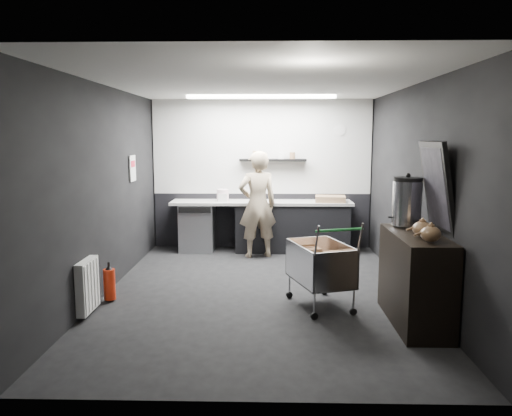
{
  "coord_description": "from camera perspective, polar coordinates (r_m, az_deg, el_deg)",
  "views": [
    {
      "loc": [
        0.13,
        -6.36,
        2.04
      ],
      "look_at": [
        -0.05,
        0.4,
        1.07
      ],
      "focal_mm": 35.0,
      "sensor_mm": 36.0,
      "label": 1
    }
  ],
  "objects": [
    {
      "name": "floor",
      "position": [
        6.68,
        0.3,
        -9.6
      ],
      "size": [
        5.5,
        5.5,
        0.0
      ],
      "primitive_type": "plane",
      "color": "black",
      "rests_on": "ground"
    },
    {
      "name": "ceiling",
      "position": [
        6.39,
        0.32,
        14.11
      ],
      "size": [
        5.5,
        5.5,
        0.0
      ],
      "primitive_type": "plane",
      "rotation": [
        3.14,
        0.0,
        0.0
      ],
      "color": "silver",
      "rests_on": "wall_back"
    },
    {
      "name": "wall_back",
      "position": [
        9.14,
        0.66,
        3.86
      ],
      "size": [
        5.5,
        0.0,
        5.5
      ],
      "primitive_type": "plane",
      "rotation": [
        1.57,
        0.0,
        0.0
      ],
      "color": "black",
      "rests_on": "floor"
    },
    {
      "name": "wall_front",
      "position": [
        3.68,
        -0.56,
        -2.65
      ],
      "size": [
        5.5,
        0.0,
        5.5
      ],
      "primitive_type": "plane",
      "rotation": [
        -1.57,
        0.0,
        0.0
      ],
      "color": "black",
      "rests_on": "floor"
    },
    {
      "name": "wall_left",
      "position": [
        6.74,
        -16.95,
        1.95
      ],
      "size": [
        0.0,
        5.5,
        5.5
      ],
      "primitive_type": "plane",
      "rotation": [
        1.57,
        0.0,
        1.57
      ],
      "color": "black",
      "rests_on": "floor"
    },
    {
      "name": "wall_right",
      "position": [
        6.66,
        17.78,
        1.85
      ],
      "size": [
        0.0,
        5.5,
        5.5
      ],
      "primitive_type": "plane",
      "rotation": [
        1.57,
        0.0,
        -1.57
      ],
      "color": "black",
      "rests_on": "floor"
    },
    {
      "name": "kitchen_wall_panel",
      "position": [
        9.09,
        0.67,
        6.99
      ],
      "size": [
        3.95,
        0.02,
        1.7
      ],
      "primitive_type": "cube",
      "color": "beige",
      "rests_on": "wall_back"
    },
    {
      "name": "dado_panel",
      "position": [
        9.22,
        0.65,
        -1.43
      ],
      "size": [
        3.95,
        0.02,
        1.0
      ],
      "primitive_type": "cube",
      "color": "black",
      "rests_on": "wall_back"
    },
    {
      "name": "floating_shelf",
      "position": [
        8.99,
        1.94,
        5.51
      ],
      "size": [
        1.2,
        0.22,
        0.04
      ],
      "primitive_type": "cube",
      "color": "black",
      "rests_on": "wall_back"
    },
    {
      "name": "wall_clock",
      "position": [
        9.17,
        9.56,
        8.77
      ],
      "size": [
        0.2,
        0.03,
        0.2
      ],
      "primitive_type": "cylinder",
      "rotation": [
        1.57,
        0.0,
        0.0
      ],
      "color": "silver",
      "rests_on": "wall_back"
    },
    {
      "name": "poster",
      "position": [
        7.96,
        -13.94,
        4.42
      ],
      "size": [
        0.02,
        0.3,
        0.4
      ],
      "primitive_type": "cube",
      "color": "silver",
      "rests_on": "wall_left"
    },
    {
      "name": "poster_red_band",
      "position": [
        7.95,
        -13.92,
        4.92
      ],
      "size": [
        0.02,
        0.22,
        0.1
      ],
      "primitive_type": "cube",
      "color": "red",
      "rests_on": "poster"
    },
    {
      "name": "radiator",
      "position": [
        6.08,
        -18.7,
        -8.41
      ],
      "size": [
        0.1,
        0.5,
        0.6
      ],
      "primitive_type": "cube",
      "color": "silver",
      "rests_on": "wall_left"
    },
    {
      "name": "ceiling_strip",
      "position": [
        8.23,
        0.59,
        12.58
      ],
      "size": [
        2.4,
        0.2,
        0.04
      ],
      "primitive_type": "cube",
      "color": "white",
      "rests_on": "ceiling"
    },
    {
      "name": "prep_counter",
      "position": [
        8.92,
        1.49,
        -2.03
      ],
      "size": [
        3.2,
        0.61,
        0.9
      ],
      "color": "black",
      "rests_on": "floor"
    },
    {
      "name": "person",
      "position": [
        8.41,
        0.17,
        0.4
      ],
      "size": [
        0.75,
        0.6,
        1.8
      ],
      "primitive_type": "imported",
      "rotation": [
        0.0,
        0.0,
        3.42
      ],
      "color": "beige",
      "rests_on": "floor"
    },
    {
      "name": "shopping_cart",
      "position": [
        6.06,
        7.33,
        -6.62
      ],
      "size": [
        0.84,
        1.12,
        1.04
      ],
      "color": "silver",
      "rests_on": "floor"
    },
    {
      "name": "sideboard",
      "position": [
        5.77,
        17.79,
        -6.39
      ],
      "size": [
        0.57,
        1.33,
        1.99
      ],
      "color": "black",
      "rests_on": "floor"
    },
    {
      "name": "fire_extinguisher",
      "position": [
        6.53,
        -16.4,
        -8.24
      ],
      "size": [
        0.14,
        0.14,
        0.48
      ],
      "color": "red",
      "rests_on": "floor"
    },
    {
      "name": "cardboard_box",
      "position": [
        8.86,
        8.48,
        1.05
      ],
      "size": [
        0.56,
        0.44,
        0.1
      ],
      "primitive_type": "cube",
      "rotation": [
        0.0,
        0.0,
        -0.1
      ],
      "color": "#8D6C4B",
      "rests_on": "prep_counter"
    },
    {
      "name": "pink_tub",
      "position": [
        8.88,
        -3.82,
        1.48
      ],
      "size": [
        0.21,
        0.21,
        0.21
      ],
      "primitive_type": "cylinder",
      "color": "#F5D4DC",
      "rests_on": "prep_counter"
    },
    {
      "name": "white_container",
      "position": [
        8.83,
        -3.86,
        1.22
      ],
      "size": [
        0.17,
        0.14,
        0.14
      ],
      "primitive_type": "cube",
      "rotation": [
        0.0,
        0.0,
        0.1
      ],
      "color": "silver",
      "rests_on": "prep_counter"
    }
  ]
}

